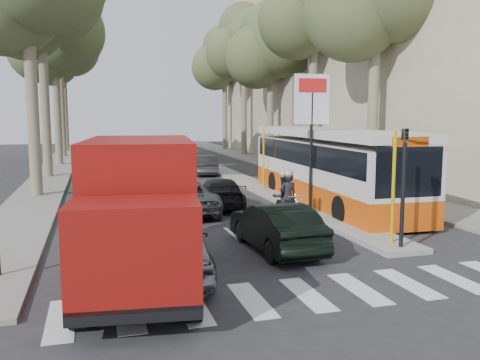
{
  "coord_description": "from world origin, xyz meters",
  "views": [
    {
      "loc": [
        -5.26,
        -14.07,
        3.99
      ],
      "look_at": [
        -0.15,
        3.68,
        1.6
      ],
      "focal_mm": 38.0,
      "sensor_mm": 36.0,
      "label": 1
    }
  ],
  "objects_px": {
    "dark_hatchback": "(276,227)",
    "red_truck": "(140,210)",
    "city_bus": "(328,164)",
    "motorcycle": "(286,198)",
    "silver_hatchback": "(176,249)"
  },
  "relations": [
    {
      "from": "city_bus",
      "to": "motorcycle",
      "type": "height_order",
      "value": "city_bus"
    },
    {
      "from": "dark_hatchback",
      "to": "motorcycle",
      "type": "bearing_deg",
      "value": -118.46
    },
    {
      "from": "red_truck",
      "to": "motorcycle",
      "type": "relative_size",
      "value": 2.8
    },
    {
      "from": "silver_hatchback",
      "to": "dark_hatchback",
      "type": "height_order",
      "value": "silver_hatchback"
    },
    {
      "from": "dark_hatchback",
      "to": "red_truck",
      "type": "bearing_deg",
      "value": 23.0
    },
    {
      "from": "red_truck",
      "to": "city_bus",
      "type": "bearing_deg",
      "value": 51.06
    },
    {
      "from": "silver_hatchback",
      "to": "red_truck",
      "type": "distance_m",
      "value": 1.43
    },
    {
      "from": "dark_hatchback",
      "to": "motorcycle",
      "type": "relative_size",
      "value": 1.82
    },
    {
      "from": "silver_hatchback",
      "to": "red_truck",
      "type": "height_order",
      "value": "red_truck"
    },
    {
      "from": "silver_hatchback",
      "to": "red_truck",
      "type": "relative_size",
      "value": 0.63
    },
    {
      "from": "silver_hatchback",
      "to": "city_bus",
      "type": "bearing_deg",
      "value": -128.05
    },
    {
      "from": "red_truck",
      "to": "motorcycle",
      "type": "bearing_deg",
      "value": 50.62
    },
    {
      "from": "dark_hatchback",
      "to": "red_truck",
      "type": "height_order",
      "value": "red_truck"
    },
    {
      "from": "red_truck",
      "to": "motorcycle",
      "type": "distance_m",
      "value": 8.06
    },
    {
      "from": "dark_hatchback",
      "to": "city_bus",
      "type": "distance_m",
      "value": 8.53
    }
  ]
}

